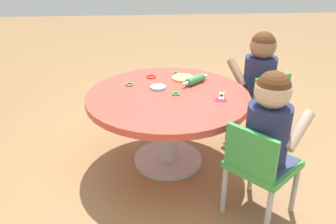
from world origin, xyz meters
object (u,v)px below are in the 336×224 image
(rolling_pin, at_px, (195,80))
(craft_scissors, at_px, (221,98))
(craft_table, at_px, (168,109))
(child_chair_left, at_px, (259,165))
(seated_child_left, at_px, (269,122))
(child_chair_right, at_px, (260,103))
(seated_child_right, at_px, (260,70))

(rolling_pin, distance_m, craft_scissors, 0.28)
(craft_table, distance_m, child_chair_left, 0.68)
(seated_child_left, distance_m, rolling_pin, 0.71)
(rolling_pin, bearing_deg, child_chair_right, -84.91)
(child_chair_left, distance_m, rolling_pin, 0.75)
(child_chair_right, relative_size, craft_scissors, 3.79)
(child_chair_left, distance_m, child_chair_right, 0.77)
(child_chair_right, distance_m, rolling_pin, 0.50)
(craft_table, relative_size, child_chair_right, 1.84)
(seated_child_right, height_order, craft_scissors, seated_child_right)
(rolling_pin, bearing_deg, child_chair_left, -161.54)
(seated_child_right, xyz_separation_m, craft_scissors, (-0.33, 0.32, -0.05))
(child_chair_right, height_order, rolling_pin, child_chair_right)
(child_chair_right, xyz_separation_m, rolling_pin, (-0.04, 0.46, 0.20))
(seated_child_right, bearing_deg, craft_table, 110.82)
(craft_scissors, bearing_deg, craft_table, 73.75)
(child_chair_right, height_order, craft_scissors, child_chair_right)
(seated_child_left, bearing_deg, child_chair_left, 131.13)
(craft_table, xyz_separation_m, child_chair_right, (0.20, -0.64, -0.07))
(seated_child_right, bearing_deg, child_chair_right, -159.62)
(seated_child_left, height_order, craft_scissors, seated_child_left)
(seated_child_left, bearing_deg, craft_table, 41.57)
(child_chair_left, height_order, seated_child_left, seated_child_left)
(seated_child_right, bearing_deg, child_chair_left, 164.55)
(child_chair_left, xyz_separation_m, rolling_pin, (0.69, 0.23, 0.20))
(child_chair_left, relative_size, child_chair_right, 1.00)
(child_chair_left, xyz_separation_m, seated_child_right, (0.77, -0.21, 0.23))
(seated_child_right, bearing_deg, seated_child_left, 166.20)
(seated_child_right, relative_size, rolling_pin, 2.71)
(child_chair_right, bearing_deg, seated_child_left, 164.44)
(seated_child_right, bearing_deg, rolling_pin, 100.00)
(child_chair_left, relative_size, rolling_pin, 2.84)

